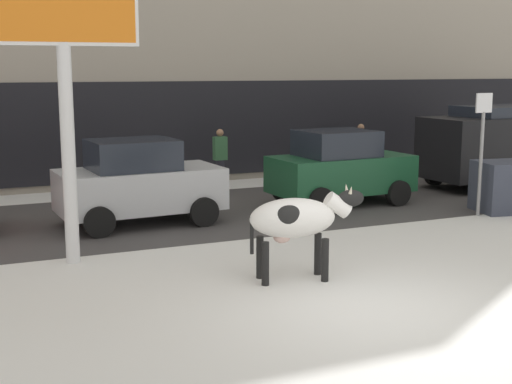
{
  "coord_description": "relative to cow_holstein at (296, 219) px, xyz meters",
  "views": [
    {
      "loc": [
        -5.4,
        -8.03,
        3.37
      ],
      "look_at": [
        -0.24,
        3.74,
        1.1
      ],
      "focal_mm": 49.27,
      "sensor_mm": 36.0,
      "label": 1
    }
  ],
  "objects": [
    {
      "name": "car_black_van",
      "position": [
        9.53,
        5.85,
        0.24
      ],
      "size": [
        4.7,
        2.31,
        2.32
      ],
      "color": "black",
      "rests_on": "ground"
    },
    {
      "name": "street_sign",
      "position": [
        6.15,
        2.78,
        0.67
      ],
      "size": [
        0.44,
        0.08,
        2.82
      ],
      "color": "gray",
      "rests_on": "ground"
    },
    {
      "name": "car_silver_hatchback",
      "position": [
        -1.27,
        5.07,
        -0.07
      ],
      "size": [
        3.59,
        2.07,
        1.86
      ],
      "color": "#B7BABF",
      "rests_on": "ground"
    },
    {
      "name": "car_darkgreen_hatchback",
      "position": [
        3.92,
        5.31,
        -0.07
      ],
      "size": [
        3.59,
        2.07,
        1.86
      ],
      "color": "#194C2D",
      "rests_on": "ground"
    },
    {
      "name": "road_strip",
      "position": [
        0.43,
        5.63,
        -1.0
      ],
      "size": [
        60.0,
        5.6,
        0.01
      ],
      "primitive_type": "cube",
      "color": "#423F3F",
      "rests_on": "ground"
    },
    {
      "name": "dumpster",
      "position": [
        7.24,
        2.89,
        -0.4
      ],
      "size": [
        1.88,
        1.4,
        1.2
      ],
      "primitive_type": "cube",
      "rotation": [
        0.0,
        0.0,
        -0.19
      ],
      "color": "#383D4C",
      "rests_on": "ground"
    },
    {
      "name": "billboard",
      "position": [
        -3.12,
        2.5,
        3.31
      ],
      "size": [
        2.53,
        0.34,
        5.56
      ],
      "color": "silver",
      "rests_on": "ground"
    },
    {
      "name": "pedestrian_near_billboard",
      "position": [
        6.35,
        8.24,
        -0.12
      ],
      "size": [
        0.36,
        0.24,
        1.73
      ],
      "color": "#282833",
      "rests_on": "ground"
    },
    {
      "name": "ground_plane",
      "position": [
        0.43,
        -1.72,
        -1.0
      ],
      "size": [
        120.0,
        120.0,
        0.0
      ],
      "primitive_type": "plane",
      "color": "white"
    },
    {
      "name": "cow_holstein",
      "position": [
        0.0,
        0.0,
        0.0
      ],
      "size": [
        1.94,
        0.86,
        1.54
      ],
      "color": "silver",
      "rests_on": "ground"
    },
    {
      "name": "pedestrian_by_cars",
      "position": [
        1.84,
        8.24,
        -0.12
      ],
      "size": [
        0.36,
        0.24,
        1.73
      ],
      "color": "#282833",
      "rests_on": "ground"
    }
  ]
}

